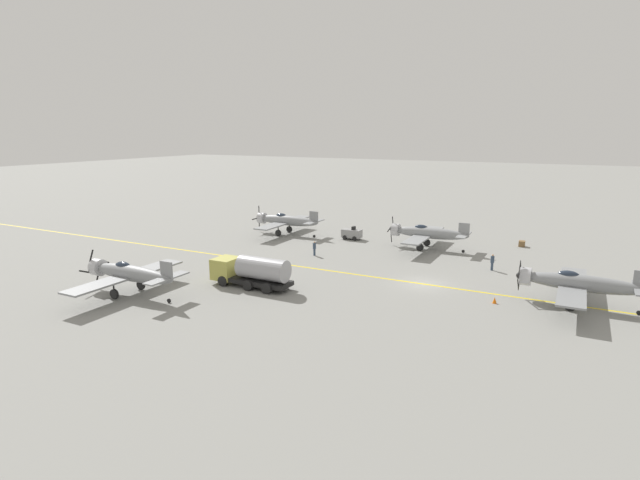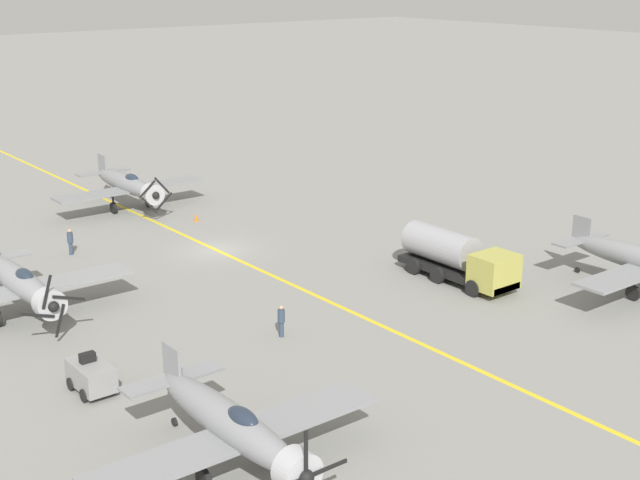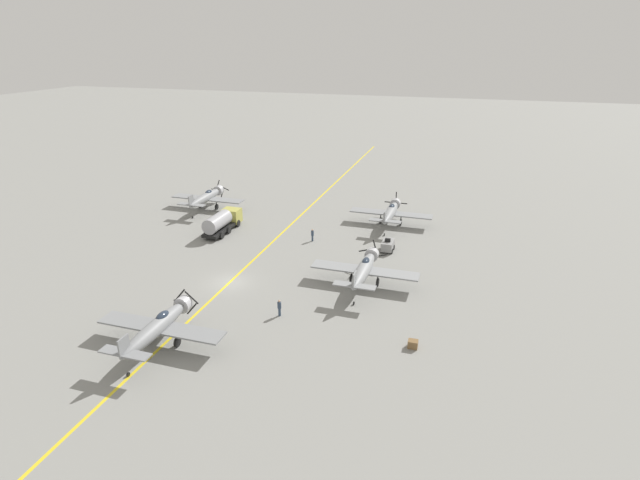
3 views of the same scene
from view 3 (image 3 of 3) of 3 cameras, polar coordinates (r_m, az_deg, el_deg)
ground_plane at (r=57.28m, az=-10.29°, el=-4.79°), size 400.00×400.00×0.00m
taxiway_stripe at (r=57.28m, az=-10.29°, el=-4.78°), size 0.30×160.00×0.01m
airplane_far_right at (r=73.54m, az=8.08°, el=3.18°), size 12.00×9.98×3.80m
airplane_mid_right at (r=55.04m, az=5.07°, el=-3.32°), size 12.00×9.98×3.74m
airplane_near_center at (r=46.72m, az=-17.99°, el=-9.35°), size 12.00×9.98×3.65m
airplane_far_left at (r=81.76m, az=-12.85°, el=4.78°), size 12.00×9.98×3.70m
fuel_tanker at (r=71.84m, az=-11.11°, el=2.10°), size 2.68×8.00×2.98m
tow_tractor at (r=64.87m, az=7.75°, el=-0.57°), size 1.57×2.60×1.79m
ground_crew_walking at (r=49.66m, az=-4.66°, el=-7.67°), size 0.38×0.38×1.75m
ground_crew_inspecting at (r=67.29m, az=-0.87°, el=0.62°), size 0.37×0.37×1.71m
supply_crate_by_tanker at (r=45.89m, az=10.56°, el=-11.61°), size 0.88×0.74×0.73m
traffic_cone at (r=53.12m, az=-16.24°, el=-7.29°), size 0.36×0.36×0.55m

